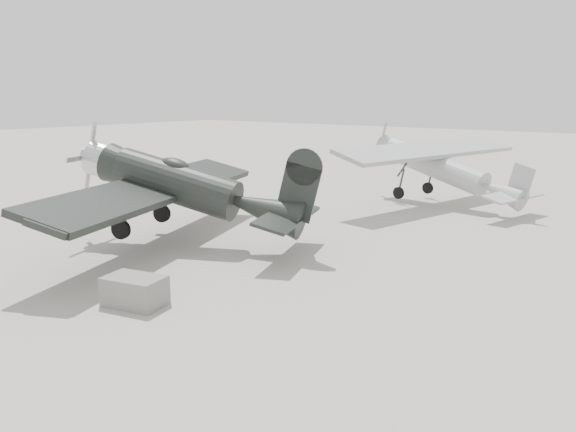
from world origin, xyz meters
name	(u,v)px	position (x,y,z in m)	size (l,w,h in m)	color
ground	(190,285)	(0.00, 0.00, 0.00)	(160.00, 160.00, 0.00)	#A7A195
lowwing_monoplane	(188,188)	(-3.29, 3.08, 2.20)	(9.32, 12.75, 4.15)	black
highwing_monoplane	(441,162)	(0.97, 16.25, 2.20)	(8.91, 12.45, 3.52)	#AAAEB0
equipment_block	(135,291)	(0.03, -2.00, 0.40)	(1.59, 0.99, 0.80)	slate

